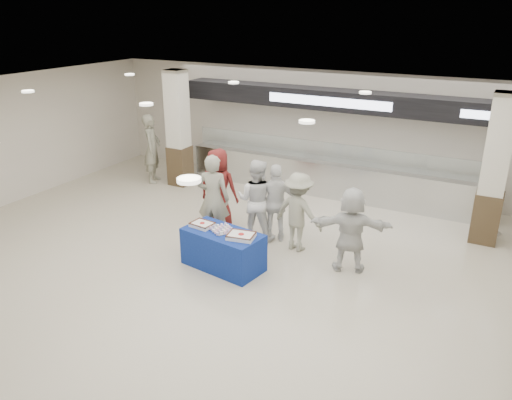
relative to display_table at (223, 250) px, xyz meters
The scene contains 15 objects.
ground 0.77m from the display_table, 57.23° to the right, with size 14.00×14.00×0.00m, color beige.
serving_line 4.91m from the display_table, 85.68° to the left, with size 8.70×0.85×2.80m.
column_left 5.27m from the display_table, 135.00° to the left, with size 0.55×0.55×3.20m.
column_right 5.80m from the display_table, 39.82° to the left, with size 0.55×0.55×3.20m.
display_table is the anchor object (origin of this frame).
sheet_cake_left 0.64m from the display_table, behind, with size 0.46×0.38×0.09m.
sheet_cake_right 0.62m from the display_table, ahead, with size 0.54×0.46×0.10m.
cupcake_tray 0.41m from the display_table, 145.79° to the left, with size 0.51×0.48×0.07m.
civilian_maroon 2.06m from the display_table, 124.17° to the left, with size 0.90×0.58×1.83m, color maroon.
soldier_a 1.37m from the display_table, 130.40° to the left, with size 0.70×0.46×1.93m, color gray.
chef_tall 1.56m from the display_table, 91.92° to the left, with size 0.87×0.68×1.78m, color white.
chef_short 1.69m from the display_table, 76.65° to the left, with size 1.00×0.42×1.71m, color white.
soldier_b 1.75m from the display_table, 55.35° to the left, with size 1.08×0.62×1.66m, color gray.
civilian_white 2.46m from the display_table, 25.61° to the left, with size 1.55×0.49×1.67m, color silver.
soldier_bg 5.67m from the display_table, 142.19° to the left, with size 0.71×0.47×1.96m, color gray.
Camera 1 is at (4.23, -6.76, 4.74)m, focal length 35.00 mm.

